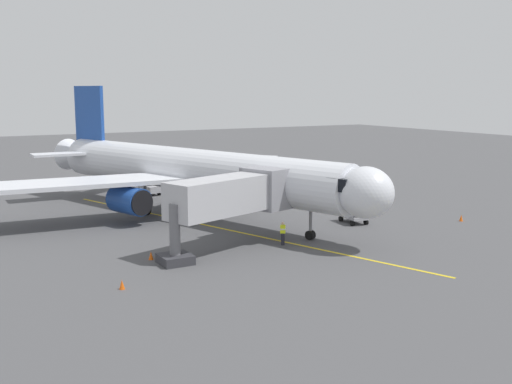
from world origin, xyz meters
TOP-DOWN VIEW (x-y plane):
  - ground_plane at (0.00, 0.00)m, footprint 220.00×220.00m
  - apron_lead_in_line at (-0.36, 6.99)m, footprint 12.56×38.13m
  - airplane at (-0.27, 0.73)m, footprint 33.11×39.33m
  - jet_bridge at (1.35, 13.11)m, footprint 11.39×5.96m
  - ground_crew_marshaller at (-1.86, 14.20)m, footprint 0.47×0.42m
  - tug_near_nose at (-1.00, -11.16)m, footprint 2.07×2.61m
  - baggage_cart_portside at (-11.01, 10.80)m, footprint 1.85×2.77m
  - tug_starboard_side at (-14.93, -13.70)m, footprint 2.64×2.72m
  - safety_cone_nose_left at (7.75, 13.16)m, footprint 0.32×0.32m
  - safety_cone_nose_right at (-19.47, 14.80)m, footprint 0.32×0.32m
  - safety_cone_wing_port at (11.29, 18.17)m, footprint 0.32×0.32m
  - safety_cone_wing_starboard at (-12.78, 9.30)m, footprint 0.32×0.32m

SIDE VIEW (x-z plane):
  - ground_plane at x=0.00m, z-range 0.00..0.00m
  - apron_lead_in_line at x=-0.36m, z-range 0.00..0.01m
  - safety_cone_nose_left at x=7.75m, z-range 0.00..0.55m
  - safety_cone_nose_right at x=-19.47m, z-range 0.00..0.55m
  - safety_cone_wing_port at x=11.29m, z-range 0.00..0.55m
  - safety_cone_wing_starboard at x=-12.78m, z-range 0.00..0.55m
  - baggage_cart_portside at x=-11.01m, z-range 0.02..1.29m
  - tug_near_nose at x=-1.00m, z-range -0.05..1.45m
  - tug_starboard_side at x=-14.93m, z-range -0.05..1.45m
  - ground_crew_marshaller at x=-1.86m, z-range 0.03..1.74m
  - jet_bridge at x=1.35m, z-range 1.06..6.46m
  - airplane at x=-0.27m, z-range -1.75..9.75m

